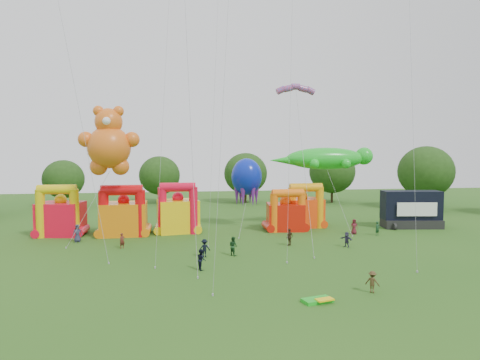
{
  "coord_description": "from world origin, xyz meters",
  "views": [
    {
      "loc": [
        -4.5,
        -24.89,
        10.12
      ],
      "look_at": [
        1.59,
        18.0,
        7.09
      ],
      "focal_mm": 32.0,
      "sensor_mm": 36.0,
      "label": 1
    }
  ],
  "objects": [
    {
      "name": "ground",
      "position": [
        0.0,
        0.0,
        0.0
      ],
      "size": [
        160.0,
        160.0,
        0.0
      ],
      "primitive_type": "plane",
      "color": "#255517",
      "rests_on": "ground"
    },
    {
      "name": "tree_ring",
      "position": [
        -1.18,
        0.61,
        6.26
      ],
      "size": [
        123.63,
        125.73,
        12.07
      ],
      "color": "#352314",
      "rests_on": "ground"
    },
    {
      "name": "bouncy_castle_0",
      "position": [
        -18.56,
        27.84,
        2.34
      ],
      "size": [
        5.42,
        4.64,
        6.15
      ],
      "color": "red",
      "rests_on": "ground"
    },
    {
      "name": "bouncy_castle_1",
      "position": [
        -11.14,
        26.96,
        2.32
      ],
      "size": [
        5.37,
        4.34,
        6.12
      ],
      "color": "orange",
      "rests_on": "ground"
    },
    {
      "name": "bouncy_castle_2",
      "position": [
        -4.73,
        27.77,
        2.38
      ],
      "size": [
        5.32,
        4.55,
        6.24
      ],
      "color": "yellow",
      "rests_on": "ground"
    },
    {
      "name": "bouncy_castle_3",
      "position": [
        8.72,
        27.23,
        2.05
      ],
      "size": [
        4.77,
        3.97,
        5.33
      ],
      "color": "red",
      "rests_on": "ground"
    },
    {
      "name": "bouncy_castle_4",
      "position": [
        11.62,
        29.32,
        2.24
      ],
      "size": [
        5.2,
        4.38,
        5.87
      ],
      "color": "#EE3F0C",
      "rests_on": "ground"
    },
    {
      "name": "stage_trailer",
      "position": [
        25.46,
        26.83,
        2.34
      ],
      "size": [
        7.73,
        3.73,
        4.87
      ],
      "color": "black",
      "rests_on": "ground"
    },
    {
      "name": "teddy_bear_kite",
      "position": [
        -13.02,
        23.28,
        7.9
      ],
      "size": [
        7.42,
        5.77,
        15.09
      ],
      "color": "orange",
      "rests_on": "ground"
    },
    {
      "name": "gecko_kite",
      "position": [
        14.93,
        28.77,
        7.54
      ],
      "size": [
        14.19,
        9.98,
        10.6
      ],
      "color": "green",
      "rests_on": "ground"
    },
    {
      "name": "octopus_kite",
      "position": [
        3.84,
        29.24,
        4.3
      ],
      "size": [
        4.31,
        10.2,
        9.14
      ],
      "color": "#0B20AD",
      "rests_on": "ground"
    },
    {
      "name": "parafoil_kites",
      "position": [
        -10.54,
        15.78,
        15.18
      ],
      "size": [
        29.58,
        13.79,
        32.47
      ],
      "color": "red",
      "rests_on": "ground"
    },
    {
      "name": "diamond_kites",
      "position": [
        2.23,
        14.53,
        15.85
      ],
      "size": [
        24.19,
        21.61,
        36.28
      ],
      "color": "red",
      "rests_on": "ground"
    },
    {
      "name": "folded_kite_bundle",
      "position": [
        4.58,
        1.93,
        0.14
      ],
      "size": [
        2.19,
        1.47,
        0.31
      ],
      "color": "green",
      "rests_on": "ground"
    },
    {
      "name": "spectator_0",
      "position": [
        -15.71,
        23.68,
        0.98
      ],
      "size": [
        1.11,
        0.89,
        1.96
      ],
      "primitive_type": "imported",
      "rotation": [
        0.0,
        0.0,
        0.32
      ],
      "color": "#2A2D46",
      "rests_on": "ground"
    },
    {
      "name": "spectator_1",
      "position": [
        -10.43,
        19.89,
        0.79
      ],
      "size": [
        0.69,
        0.63,
        1.57
      ],
      "primitive_type": "imported",
      "rotation": [
        0.0,
        0.0,
        0.59
      ],
      "color": "#5B211A",
      "rests_on": "ground"
    },
    {
      "name": "spectator_2",
      "position": [
        0.54,
        15.32,
        0.91
      ],
      "size": [
        1.08,
        1.12,
        1.83
      ],
      "primitive_type": "imported",
      "rotation": [
        0.0,
        0.0,
        2.2
      ],
      "color": "#19401D",
      "rests_on": "ground"
    },
    {
      "name": "spectator_3",
      "position": [
        -2.23,
        15.07,
        0.86
      ],
      "size": [
        1.18,
        0.78,
        1.72
      ],
      "primitive_type": "imported",
      "rotation": [
        0.0,
        0.0,
        3.27
      ],
      "color": "black",
      "rests_on": "ground"
    },
    {
      "name": "spectator_4",
      "position": [
        7.01,
        18.74,
        0.91
      ],
      "size": [
        1.09,
        1.03,
        1.81
      ],
      "primitive_type": "imported",
      "rotation": [
        0.0,
        0.0,
        3.86
      ],
      "color": "#372816",
      "rests_on": "ground"
    },
    {
      "name": "spectator_5",
      "position": [
        12.75,
        17.2,
        0.8
      ],
      "size": [
        1.23,
        1.48,
        1.6
      ],
      "primitive_type": "imported",
      "rotation": [
        0.0,
        0.0,
        5.32
      ],
      "color": "#302B47",
      "rests_on": "ground"
    },
    {
      "name": "spectator_6",
      "position": [
        16.28,
        23.6,
        0.92
      ],
      "size": [
        0.98,
        0.72,
        1.83
      ],
      "primitive_type": "imported",
      "rotation": [
        0.0,
        0.0,
        6.13
      ],
      "color": "#5A1922",
      "rests_on": "ground"
    },
    {
      "name": "spectator_7",
      "position": [
        18.75,
        22.54,
        0.83
      ],
      "size": [
        0.71,
        0.6,
        1.67
      ],
      "primitive_type": "imported",
      "rotation": [
        0.0,
        0.0,
        0.39
      ],
      "color": "#194023",
      "rests_on": "ground"
    },
    {
      "name": "spectator_8",
      "position": [
        -2.73,
        10.78,
        0.88
      ],
      "size": [
        0.81,
        0.96,
        1.77
      ],
      "primitive_type": "imported",
      "rotation": [
        0.0,
        0.0,
        1.75
      ],
      "color": "black",
      "rests_on": "ground"
    },
    {
      "name": "spectator_9",
      "position": [
        8.99,
        3.22,
        0.78
      ],
      "size": [
        1.15,
        1.11,
        1.57
      ],
      "primitive_type": "imported",
      "rotation": [
        0.0,
        0.0,
        2.42
      ],
      "color": "#46341C",
      "rests_on": "ground"
    }
  ]
}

